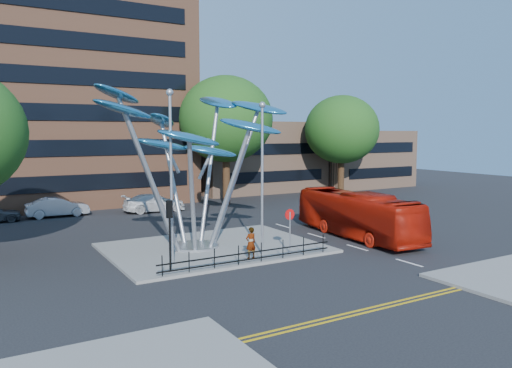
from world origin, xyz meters
TOP-DOWN VIEW (x-y plane):
  - ground at (0.00, 0.00)m, footprint 120.00×120.00m
  - traffic_island at (-1.00, 6.00)m, footprint 12.00×9.00m
  - double_yellow_near at (0.00, -6.00)m, footprint 40.00×0.12m
  - double_yellow_far at (0.00, -6.30)m, footprint 40.00×0.12m
  - brick_tower at (-6.00, 32.00)m, footprint 25.00×15.00m
  - low_building_near at (16.00, 30.00)m, footprint 15.00×8.00m
  - low_building_far at (30.00, 28.00)m, footprint 12.00×8.00m
  - tree_right at (8.00, 22.00)m, footprint 8.80×8.80m
  - tree_far at (22.00, 22.00)m, footprint 8.00×8.00m
  - leaf_sculpture at (-2.07, 6.68)m, footprint 12.72×9.54m
  - street_lamp_left at (-4.50, 3.50)m, footprint 0.36×0.36m
  - street_lamp_right at (0.50, 3.00)m, footprint 0.36×0.36m
  - traffic_light_island at (-5.00, 2.50)m, footprint 0.28×0.18m
  - no_entry_sign_island at (2.00, 2.52)m, footprint 0.60×0.10m
  - pedestrian_railing_front at (-1.00, 1.70)m, footprint 10.00×0.06m
  - red_bus at (8.50, 4.31)m, footprint 3.38×10.82m
  - pedestrian at (-0.50, 2.50)m, footprint 0.65×0.46m
  - parked_car_mid at (-7.06, 22.61)m, footprint 4.83×1.75m
  - parked_car_right at (0.60, 21.13)m, footprint 5.37×2.33m

SIDE VIEW (x-z plane):
  - ground at x=0.00m, z-range 0.00..0.00m
  - double_yellow_near at x=0.00m, z-range 0.00..0.01m
  - double_yellow_far at x=0.00m, z-range 0.00..0.01m
  - traffic_island at x=-1.00m, z-range 0.00..0.15m
  - pedestrian_railing_front at x=-1.00m, z-range 0.05..1.05m
  - parked_car_right at x=0.60m, z-range 0.00..1.54m
  - parked_car_mid at x=-7.06m, z-range 0.00..1.58m
  - pedestrian at x=-0.50m, z-range 0.15..1.84m
  - red_bus at x=8.50m, z-range 0.00..2.97m
  - no_entry_sign_island at x=2.00m, z-range 0.59..3.04m
  - traffic_light_island at x=-5.00m, z-range 0.90..4.33m
  - low_building_far at x=30.00m, z-range 0.00..7.00m
  - low_building_near at x=16.00m, z-range 0.00..8.00m
  - street_lamp_right at x=0.50m, z-range 0.94..9.24m
  - street_lamp_left at x=-4.50m, z-range 0.96..9.76m
  - leaf_sculpture at x=-2.07m, z-range 2.12..11.63m
  - tree_far at x=22.00m, z-range 1.70..12.51m
  - tree_right at x=8.00m, z-range 1.98..14.09m
  - brick_tower at x=-6.00m, z-range 0.00..30.00m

